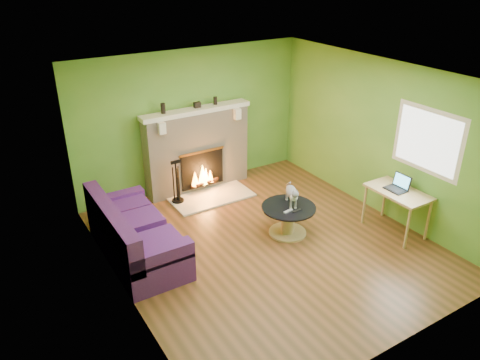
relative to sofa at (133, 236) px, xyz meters
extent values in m
plane|color=#553618|center=(1.86, -0.77, -0.35)|extent=(5.00, 5.00, 0.00)
plane|color=white|center=(1.86, -0.77, 2.25)|extent=(5.00, 5.00, 0.00)
plane|color=#4C872C|center=(1.86, 1.73, 0.95)|extent=(5.00, 0.00, 5.00)
plane|color=#4C872C|center=(1.86, -3.27, 0.95)|extent=(5.00, 0.00, 5.00)
plane|color=#4C872C|center=(-0.39, -0.77, 0.95)|extent=(0.00, 5.00, 5.00)
plane|color=#4C872C|center=(4.11, -0.77, 0.95)|extent=(0.00, 5.00, 5.00)
plane|color=silver|center=(4.10, -1.67, 1.20)|extent=(0.00, 1.20, 1.20)
plane|color=white|center=(4.09, -1.67, 1.20)|extent=(0.00, 1.06, 1.06)
cube|color=#BEB39E|center=(1.86, 1.56, 0.40)|extent=(2.00, 0.35, 1.50)
cube|color=black|center=(1.86, 1.37, 0.09)|extent=(0.85, 0.03, 0.68)
cube|color=#C68331|center=(1.86, 1.36, 0.45)|extent=(0.91, 0.02, 0.04)
cylinder|color=black|center=(1.86, 1.33, -0.19)|extent=(0.55, 0.07, 0.07)
cube|color=silver|center=(1.86, 1.53, 1.19)|extent=(2.10, 0.28, 0.08)
cube|color=silver|center=(1.11, 1.34, 1.05)|extent=(0.12, 0.10, 0.20)
cube|color=silver|center=(2.61, 1.34, 1.05)|extent=(0.12, 0.10, 0.20)
cube|color=beige|center=(1.86, 1.03, -0.33)|extent=(1.50, 0.75, 0.03)
cube|color=silver|center=(1.86, 1.53, 1.19)|extent=(2.10, 0.28, 0.08)
cube|color=#49185B|center=(0.06, -0.01, -0.12)|extent=(0.90, 2.00, 0.45)
cube|color=#49185B|center=(-0.29, -0.01, 0.27)|extent=(0.21, 2.00, 0.56)
cube|color=#49185B|center=(0.06, -0.91, 0.17)|extent=(0.90, 0.21, 0.23)
cube|color=#49185B|center=(0.06, 0.89, 0.17)|extent=(0.90, 0.21, 0.23)
cube|color=#49185B|center=(0.11, -0.57, 0.17)|extent=(0.72, 0.53, 0.12)
cube|color=#49185B|center=(0.11, 0.10, 0.17)|extent=(0.72, 0.53, 0.12)
cube|color=#49185B|center=(0.11, 0.66, 0.17)|extent=(0.72, 0.53, 0.12)
cylinder|color=tan|center=(2.31, -0.69, -0.33)|extent=(0.60, 0.60, 0.03)
cylinder|color=tan|center=(2.31, -0.69, -0.11)|extent=(0.21, 0.21, 0.42)
cylinder|color=black|center=(2.31, -0.69, 0.12)|extent=(0.86, 0.86, 0.03)
cube|color=tan|center=(3.81, -1.53, 0.36)|extent=(0.57, 0.98, 0.04)
cylinder|color=tan|center=(3.57, -1.97, 0.00)|extent=(0.04, 0.04, 0.69)
cylinder|color=tan|center=(4.04, -1.97, 0.00)|extent=(0.04, 0.04, 0.69)
cylinder|color=tan|center=(3.57, -1.09, 0.00)|extent=(0.04, 0.04, 0.69)
cylinder|color=tan|center=(4.04, -1.09, 0.00)|extent=(0.04, 0.04, 0.69)
cube|color=gray|center=(2.21, -0.81, 0.15)|extent=(0.18, 0.07, 0.02)
cube|color=black|center=(2.33, -0.87, 0.15)|extent=(0.16, 0.05, 0.02)
cylinder|color=black|center=(1.24, 1.56, 1.32)|extent=(0.08, 0.08, 0.18)
cylinder|color=black|center=(2.27, 1.56, 1.30)|extent=(0.07, 0.07, 0.14)
cube|color=black|center=(1.90, 1.56, 1.28)|extent=(0.12, 0.08, 0.10)
camera|label=1|loc=(-1.72, -5.74, 3.70)|focal=35.00mm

